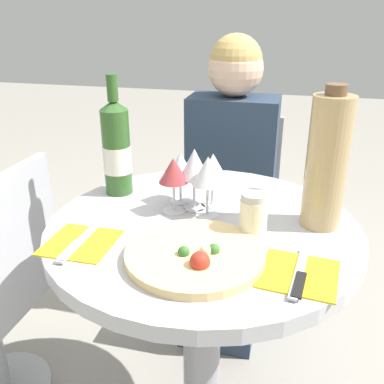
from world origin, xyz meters
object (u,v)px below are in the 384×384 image
chair_behind_diner (232,218)px  wine_bottle (117,149)px  tall_carafe (327,162)px  dining_table (202,282)px  seated_diner (228,202)px  pizza_large (195,255)px

chair_behind_diner → wine_bottle: bearing=67.4°
tall_carafe → chair_behind_diner: bearing=115.2°
dining_table → wine_bottle: 0.43m
chair_behind_diner → tall_carafe: tall_carafe is taller
dining_table → wine_bottle: bearing=154.5°
seated_diner → tall_carafe: bearing=120.3°
chair_behind_diner → seated_diner: bearing=90.0°
pizza_large → tall_carafe: (0.26, 0.23, 0.15)m
wine_bottle → tall_carafe: bearing=-7.0°
chair_behind_diner → dining_table: bearing=92.6°
chair_behind_diner → tall_carafe: bearing=115.2°
seated_diner → wine_bottle: seated_diner is taller
chair_behind_diner → tall_carafe: size_ratio=2.46×
pizza_large → wine_bottle: size_ratio=0.89×
wine_bottle → dining_table: bearing=-25.5°
pizza_large → wine_bottle: 0.44m
chair_behind_diner → seated_diner: 0.19m
tall_carafe → pizza_large: bearing=-138.1°
dining_table → pizza_large: size_ratio=2.60×
dining_table → chair_behind_diner: 0.75m
dining_table → seated_diner: seated_diner is taller
seated_diner → wine_bottle: bearing=62.0°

